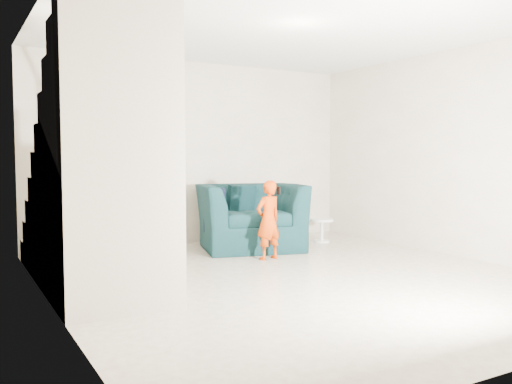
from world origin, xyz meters
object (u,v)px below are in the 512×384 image
at_px(side_table, 322,226).
at_px(staircase, 97,193).
at_px(armchair, 250,216).
at_px(toddler, 268,220).

relative_size(side_table, staircase, 0.10).
xyz_separation_m(side_table, staircase, (-3.66, -1.29, 0.71)).
bearing_deg(armchair, staircase, -136.38).
relative_size(toddler, staircase, 0.28).
distance_m(armchair, toddler, 0.84).
height_order(toddler, staircase, staircase).
xyz_separation_m(armchair, side_table, (1.22, -0.03, -0.22)).
distance_m(armchair, staircase, 2.82).
bearing_deg(toddler, staircase, 2.94).
relative_size(armchair, toddler, 1.40).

